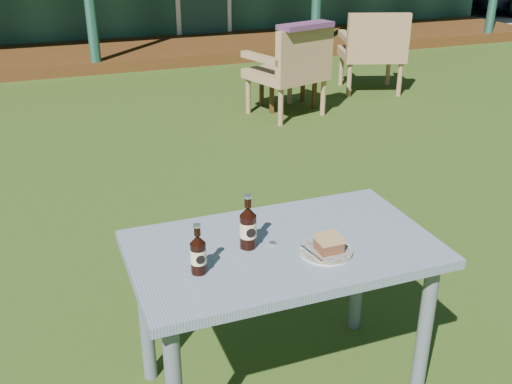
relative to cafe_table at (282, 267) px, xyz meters
name	(u,v)px	position (x,y,z in m)	size (l,w,h in m)	color
ground	(188,228)	(0.00, 1.60, -0.62)	(80.00, 80.00, 0.00)	#334916
cafe_table	(282,267)	(0.00, 0.00, 0.00)	(1.20, 0.70, 0.72)	slate
plate	(326,251)	(0.13, -0.12, 0.11)	(0.20, 0.20, 0.01)	silver
cake_slice	(329,243)	(0.14, -0.12, 0.15)	(0.09, 0.09, 0.06)	#59331C
fork	(312,254)	(0.06, -0.13, 0.12)	(0.01, 0.14, 0.00)	silver
cola_bottle_near	(248,227)	(-0.13, 0.03, 0.19)	(0.07, 0.07, 0.22)	black
cola_bottle_far	(198,254)	(-0.36, -0.08, 0.18)	(0.06, 0.06, 0.19)	black
bottle_cap	(273,243)	(-0.04, 0.02, 0.11)	(0.03, 0.03, 0.01)	silver
armchair_left	(292,67)	(1.67, 3.69, -0.10)	(0.85, 0.82, 0.93)	#A27951
armchair_right	(373,48)	(2.95, 4.24, -0.09)	(0.87, 0.84, 0.95)	#A27951
floral_throw	(306,26)	(1.73, 3.51, 0.34)	(0.59, 0.21, 0.05)	#572F50
side_table	(288,77)	(1.77, 4.01, -0.28)	(0.60, 0.40, 0.40)	#4D2C12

